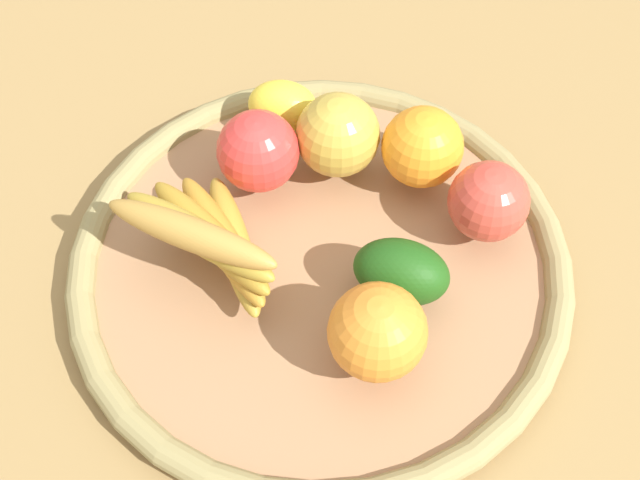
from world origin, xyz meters
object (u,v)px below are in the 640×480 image
(apple_1, at_px, (338,135))
(avocado, at_px, (401,272))
(orange_0, at_px, (377,332))
(orange_1, at_px, (420,145))
(lemon_0, at_px, (283,106))
(apple_2, at_px, (258,151))
(apple_0, at_px, (488,201))
(banana_bunch, at_px, (212,238))

(apple_1, relative_size, avocado, 0.97)
(orange_0, distance_m, orange_1, 0.19)
(avocado, distance_m, orange_1, 0.13)
(lemon_0, height_order, avocado, avocado)
(apple_1, bearing_deg, apple_2, -120.04)
(lemon_0, distance_m, orange_1, 0.14)
(avocado, bearing_deg, apple_0, 86.14)
(apple_1, distance_m, apple_2, 0.07)
(orange_0, relative_size, lemon_0, 1.16)
(orange_0, xyz_separation_m, apple_2, (-0.20, 0.06, -0.00))
(lemon_0, xyz_separation_m, orange_1, (0.13, 0.05, 0.01))
(apple_0, height_order, lemon_0, apple_0)
(orange_0, bearing_deg, avocado, 115.39)
(apple_0, relative_size, lemon_0, 1.06)
(banana_bunch, relative_size, lemon_0, 2.32)
(orange_0, xyz_separation_m, banana_bunch, (-0.15, -0.03, -0.00))
(orange_0, bearing_deg, apple_1, 143.45)
(banana_bunch, distance_m, apple_2, 0.10)
(apple_0, height_order, apple_2, apple_2)
(orange_0, height_order, apple_1, same)
(apple_1, height_order, apple_0, apple_1)
(apple_1, bearing_deg, orange_1, 37.21)
(apple_1, height_order, lemon_0, apple_1)
(banana_bunch, distance_m, lemon_0, 0.17)
(apple_1, bearing_deg, orange_0, -36.55)
(orange_0, xyz_separation_m, lemon_0, (-0.23, 0.12, -0.01))
(lemon_0, bearing_deg, orange_1, 19.66)
(orange_0, relative_size, avocado, 0.97)
(apple_1, relative_size, lemon_0, 1.16)
(apple_1, relative_size, orange_1, 1.04)
(orange_0, height_order, banana_bunch, same)
(apple_0, xyz_separation_m, orange_1, (-0.08, 0.00, 0.00))
(banana_bunch, height_order, apple_2, banana_bunch)
(lemon_0, bearing_deg, orange_0, -26.81)
(banana_bunch, bearing_deg, orange_1, 75.53)
(orange_0, xyz_separation_m, apple_1, (-0.16, 0.12, -0.00))
(apple_0, xyz_separation_m, lemon_0, (-0.21, -0.04, -0.01))
(banana_bunch, distance_m, avocado, 0.16)
(orange_0, height_order, avocado, orange_0)
(apple_0, relative_size, avocado, 0.88)
(apple_0, xyz_separation_m, avocado, (-0.01, -0.10, -0.01))
(apple_1, relative_size, apple_2, 1.04)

